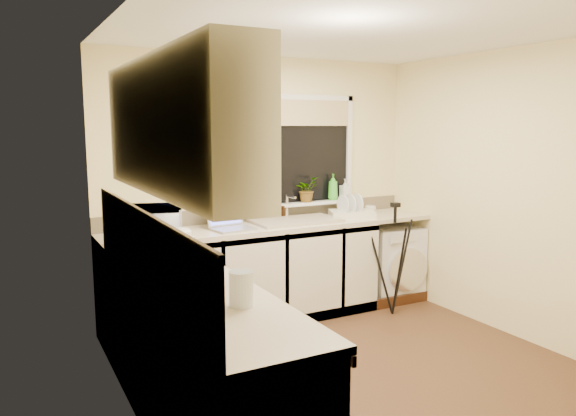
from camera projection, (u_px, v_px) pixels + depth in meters
The scene contains 33 objects.
floor at pixel (349, 365), 4.17m from camera, with size 3.20×3.20×0.00m, color brown.
ceiling at pixel (354, 31), 3.81m from camera, with size 3.20×3.20×0.00m, color white.
wall_back at pixel (263, 186), 5.30m from camera, with size 3.20×3.20×0.00m, color #FAE7A6.
wall_front at pixel (527, 244), 2.68m from camera, with size 3.20×3.20×0.00m, color #FAE7A6.
wall_left at pixel (128, 224), 3.24m from camera, with size 3.00×3.00×0.00m, color #FAE7A6.
wall_right at pixel (505, 193), 4.73m from camera, with size 3.00×3.00×0.00m, color #FAE7A6.
base_cabinet_back at pixel (245, 277), 5.00m from camera, with size 2.55×0.60×0.86m, color silver.
base_cabinet_left at pixel (196, 360), 3.24m from camera, with size 0.54×2.40×0.86m, color silver.
worktop_back at pixel (277, 226), 5.09m from camera, with size 3.20×0.60×0.04m, color beige.
worktop_left at pixel (194, 286), 3.17m from camera, with size 0.60×2.40×0.04m, color beige.
upper_cabinet at pixel (173, 125), 2.84m from camera, with size 0.28×1.90×0.70m, color silver.
splashback_left at pixel (142, 250), 3.00m from camera, with size 0.02×2.40×0.45m, color beige.
splashback_back at pixel (263, 212), 5.32m from camera, with size 3.20×0.02×0.14m, color beige.
window_glass at pixel (282, 152), 5.33m from camera, with size 1.50×0.02×1.00m, color black.
window_blind at pixel (283, 113), 5.25m from camera, with size 1.50×0.02×0.25m, color tan.
windowsill at pixel (284, 205), 5.36m from camera, with size 1.60×0.14×0.03m, color white.
sink at pixel (296, 221), 5.17m from camera, with size 0.82×0.46×0.03m, color tan.
faucet at pixel (287, 207), 5.31m from camera, with size 0.03×0.03×0.24m, color silver.
washing_machine at pixel (391, 262), 5.78m from camera, with size 0.54×0.52×0.76m, color white.
laptop at pixel (229, 221), 4.82m from camera, with size 0.39×0.38×0.25m.
kettle at pixel (180, 247), 3.65m from camera, with size 0.15×0.15×0.20m, color white.
dish_rack at pixel (352, 214), 5.45m from camera, with size 0.42×0.32×0.06m, color beige.
tripod at pixel (394, 259), 5.22m from camera, with size 0.53×0.53×1.09m, color black, non-canonical shape.
glass_jug at pixel (241, 289), 2.75m from camera, with size 0.12×0.12×0.18m, color silver.
steel_jar at pixel (188, 277), 3.11m from camera, with size 0.07×0.07×0.10m, color white.
microwave at pixel (156, 229), 4.00m from camera, with size 0.56×0.38×0.31m, color white.
plant_a at pixel (231, 194), 5.03m from camera, with size 0.14×0.09×0.26m, color #999999.
plant_b at pixel (261, 192), 5.20m from camera, with size 0.14×0.11×0.25m, color #999999.
plant_d at pixel (307, 189), 5.44m from camera, with size 0.23×0.20×0.25m, color #999999.
soap_bottle_green at pixel (333, 187), 5.58m from camera, with size 0.10×0.10×0.27m, color green.
soap_bottle_clear at pixel (345, 189), 5.63m from camera, with size 0.09×0.10×0.21m, color #999999.
cup_back at pixel (370, 210), 5.63m from camera, with size 0.11×0.11×0.09m, color silver.
cup_left at pixel (209, 294), 2.80m from camera, with size 0.10×0.10×0.09m, color #BFB19D.
Camera 1 is at (-2.27, -3.26, 1.80)m, focal length 34.21 mm.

